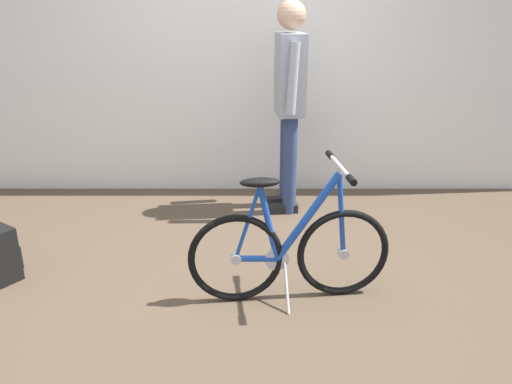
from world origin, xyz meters
name	(u,v)px	position (x,y,z in m)	size (l,w,h in m)	color
ground_plane	(233,298)	(0.00, 0.00, 0.00)	(6.54, 6.54, 0.00)	brown
back_wall	(240,16)	(0.00, 1.90, 1.52)	(6.54, 0.10, 3.03)	white
folding_bike_foreground	(292,249)	(0.34, 0.01, 0.31)	(1.16, 0.53, 0.82)	black
visitor_near_wall	(291,96)	(0.41, 1.38, 0.94)	(0.30, 0.53, 1.64)	navy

